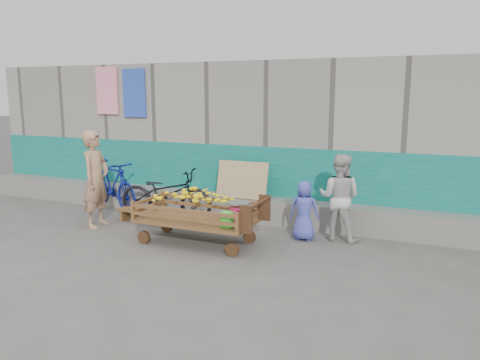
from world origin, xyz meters
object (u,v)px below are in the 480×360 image
at_px(bicycle_dark, 166,194).
at_px(bicycle_blue, 112,185).
at_px(vendor_man, 96,179).
at_px(woman, 339,197).
at_px(child, 304,210).
at_px(bench, 141,213).
at_px(banana_cart, 194,208).

distance_m(bicycle_dark, bicycle_blue, 1.39).
xyz_separation_m(vendor_man, woman, (4.18, 0.95, -0.16)).
distance_m(woman, child, 0.61).
xyz_separation_m(woman, bicycle_blue, (-4.73, 0.19, -0.19)).
bearing_deg(bench, bicycle_blue, 152.55).
distance_m(bench, bicycle_blue, 1.29).
bearing_deg(woman, child, 25.22).
height_order(vendor_man, child, vendor_man).
relative_size(banana_cart, vendor_man, 1.17).
relative_size(banana_cart, bicycle_blue, 1.17).
bearing_deg(vendor_man, bicycle_blue, 18.96).
distance_m(vendor_man, bicycle_dark, 1.35).
xyz_separation_m(banana_cart, vendor_man, (-2.08, 0.15, 0.28)).
relative_size(bicycle_dark, bicycle_blue, 1.05).
height_order(banana_cart, woman, woman).
bearing_deg(bicycle_dark, bench, 136.44).
bearing_deg(child, woman, -162.42).
bearing_deg(bicycle_blue, bench, -95.43).
distance_m(child, bicycle_dark, 2.84).
relative_size(bench, bicycle_blue, 0.53).
bearing_deg(vendor_man, bicycle_dark, -46.90).
height_order(child, bicycle_blue, bicycle_blue).
bearing_deg(bicycle_blue, woman, -70.22).
bearing_deg(bicycle_blue, bicycle_dark, -73.74).
relative_size(bench, child, 0.94).
bearing_deg(child, bench, -2.33).
bearing_deg(bench, banana_cart, -24.93).
height_order(banana_cart, vendor_man, vendor_man).
relative_size(banana_cart, child, 2.06).
xyz_separation_m(banana_cart, bicycle_blue, (-2.64, 1.29, -0.07)).
bearing_deg(bicycle_blue, child, -73.52).
height_order(bench, vendor_man, vendor_man).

